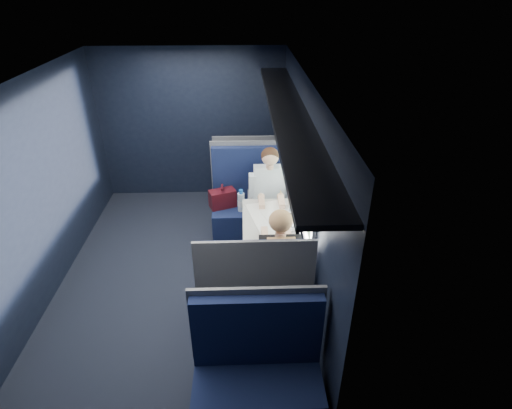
{
  "coord_description": "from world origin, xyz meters",
  "views": [
    {
      "loc": [
        0.77,
        -3.81,
        3.15
      ],
      "look_at": [
        0.9,
        0.0,
        0.95
      ],
      "focal_mm": 28.0,
      "sensor_mm": 36.0,
      "label": 1
    }
  ],
  "objects_px": {
    "seat_row_front": "(249,177)",
    "bottle_small": "(292,203)",
    "laptop": "(297,216)",
    "seat_row_back": "(258,379)",
    "seat_bay_far": "(254,296)",
    "seat_bay_near": "(249,206)",
    "woman": "(279,260)",
    "table": "(268,226)",
    "cup": "(291,201)",
    "man": "(270,193)"
  },
  "relations": [
    {
      "from": "woman",
      "to": "laptop",
      "type": "relative_size",
      "value": 3.91
    },
    {
      "from": "table",
      "to": "bottle_small",
      "type": "xyz_separation_m",
      "value": [
        0.3,
        0.2,
        0.18
      ]
    },
    {
      "from": "seat_bay_far",
      "to": "seat_row_front",
      "type": "relative_size",
      "value": 1.09
    },
    {
      "from": "seat_bay_near",
      "to": "bottle_small",
      "type": "distance_m",
      "value": 0.93
    },
    {
      "from": "laptop",
      "to": "bottle_small",
      "type": "distance_m",
      "value": 0.23
    },
    {
      "from": "seat_row_back",
      "to": "man",
      "type": "distance_m",
      "value": 2.53
    },
    {
      "from": "seat_row_front",
      "to": "man",
      "type": "relative_size",
      "value": 0.88
    },
    {
      "from": "woman",
      "to": "cup",
      "type": "height_order",
      "value": "woman"
    },
    {
      "from": "woman",
      "to": "laptop",
      "type": "bearing_deg",
      "value": 69.5
    },
    {
      "from": "seat_row_front",
      "to": "bottle_small",
      "type": "distance_m",
      "value": 1.72
    },
    {
      "from": "seat_bay_near",
      "to": "laptop",
      "type": "relative_size",
      "value": 3.72
    },
    {
      "from": "seat_bay_far",
      "to": "laptop",
      "type": "xyz_separation_m",
      "value": [
        0.51,
        0.85,
        0.39
      ]
    },
    {
      "from": "seat_bay_far",
      "to": "woman",
      "type": "xyz_separation_m",
      "value": [
        0.25,
        0.17,
        0.31
      ]
    },
    {
      "from": "woman",
      "to": "seat_row_front",
      "type": "bearing_deg",
      "value": 95.7
    },
    {
      "from": "table",
      "to": "laptop",
      "type": "relative_size",
      "value": 2.96
    },
    {
      "from": "seat_row_back",
      "to": "cup",
      "type": "distance_m",
      "value": 2.22
    },
    {
      "from": "seat_bay_far",
      "to": "woman",
      "type": "bearing_deg",
      "value": 33.82
    },
    {
      "from": "seat_bay_far",
      "to": "woman",
      "type": "distance_m",
      "value": 0.43
    },
    {
      "from": "seat_row_back",
      "to": "man",
      "type": "height_order",
      "value": "man"
    },
    {
      "from": "seat_bay_far",
      "to": "laptop",
      "type": "distance_m",
      "value": 1.06
    },
    {
      "from": "table",
      "to": "woman",
      "type": "xyz_separation_m",
      "value": [
        0.07,
        -0.71,
        0.06
      ]
    },
    {
      "from": "seat_row_front",
      "to": "seat_row_back",
      "type": "distance_m",
      "value": 3.59
    },
    {
      "from": "table",
      "to": "seat_row_front",
      "type": "relative_size",
      "value": 0.86
    },
    {
      "from": "laptop",
      "to": "seat_row_front",
      "type": "bearing_deg",
      "value": 105.57
    },
    {
      "from": "seat_bay_near",
      "to": "woman",
      "type": "relative_size",
      "value": 0.95
    },
    {
      "from": "seat_bay_near",
      "to": "cup",
      "type": "xyz_separation_m",
      "value": [
        0.5,
        -0.53,
        0.37
      ]
    },
    {
      "from": "woman",
      "to": "table",
      "type": "bearing_deg",
      "value": 95.45
    },
    {
      "from": "seat_row_front",
      "to": "seat_row_back",
      "type": "xyz_separation_m",
      "value": [
        0.0,
        -3.59,
        0.0
      ]
    },
    {
      "from": "woman",
      "to": "laptop",
      "type": "xyz_separation_m",
      "value": [
        0.26,
        0.69,
        0.07
      ]
    },
    {
      "from": "bottle_small",
      "to": "cup",
      "type": "height_order",
      "value": "bottle_small"
    },
    {
      "from": "laptop",
      "to": "seat_row_back",
      "type": "bearing_deg",
      "value": -105.93
    },
    {
      "from": "man",
      "to": "woman",
      "type": "distance_m",
      "value": 1.41
    },
    {
      "from": "seat_bay_near",
      "to": "laptop",
      "type": "bearing_deg",
      "value": -59.66
    },
    {
      "from": "seat_bay_far",
      "to": "man",
      "type": "relative_size",
      "value": 0.95
    },
    {
      "from": "seat_bay_near",
      "to": "man",
      "type": "relative_size",
      "value": 0.95
    },
    {
      "from": "seat_bay_far",
      "to": "seat_row_back",
      "type": "bearing_deg",
      "value": -90.0
    },
    {
      "from": "bottle_small",
      "to": "cup",
      "type": "relative_size",
      "value": 2.37
    },
    {
      "from": "table",
      "to": "laptop",
      "type": "xyz_separation_m",
      "value": [
        0.32,
        -0.02,
        0.14
      ]
    },
    {
      "from": "table",
      "to": "man",
      "type": "height_order",
      "value": "man"
    },
    {
      "from": "seat_row_front",
      "to": "laptop",
      "type": "xyz_separation_m",
      "value": [
        0.51,
        -1.82,
        0.39
      ]
    },
    {
      "from": "laptop",
      "to": "cup",
      "type": "xyz_separation_m",
      "value": [
        -0.03,
        0.36,
        -0.01
      ]
    },
    {
      "from": "seat_bay_far",
      "to": "cup",
      "type": "relative_size",
      "value": 12.52
    },
    {
      "from": "seat_row_front",
      "to": "man",
      "type": "height_order",
      "value": "man"
    },
    {
      "from": "table",
      "to": "seat_row_front",
      "type": "height_order",
      "value": "seat_row_front"
    },
    {
      "from": "seat_bay_far",
      "to": "seat_row_back",
      "type": "height_order",
      "value": "seat_bay_far"
    },
    {
      "from": "man",
      "to": "laptop",
      "type": "height_order",
      "value": "man"
    },
    {
      "from": "woman",
      "to": "cup",
      "type": "bearing_deg",
      "value": 77.59
    },
    {
      "from": "seat_row_front",
      "to": "seat_bay_far",
      "type": "bearing_deg",
      "value": -90.0
    },
    {
      "from": "man",
      "to": "seat_bay_near",
      "type": "bearing_deg",
      "value": 146.95
    },
    {
      "from": "table",
      "to": "seat_bay_near",
      "type": "bearing_deg",
      "value": 102.85
    }
  ]
}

